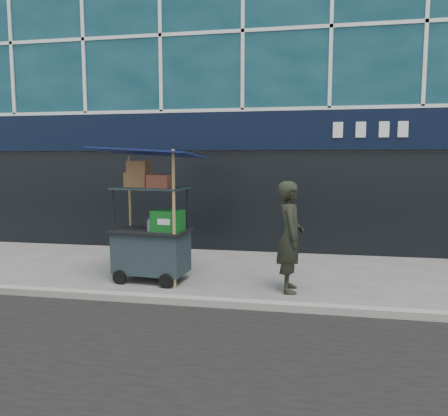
# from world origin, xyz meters

# --- Properties ---
(ground) EXTENTS (80.00, 80.00, 0.00)m
(ground) POSITION_xyz_m (0.00, 0.00, 0.00)
(ground) COLOR #61615D
(ground) RESTS_ON ground
(curb) EXTENTS (80.00, 0.18, 0.12)m
(curb) POSITION_xyz_m (0.00, -0.20, 0.06)
(curb) COLOR #999890
(curb) RESTS_ON ground
(building) EXTENTS (16.00, 6.20, 12.00)m
(building) POSITION_xyz_m (0.00, 6.95, 6.02)
(building) COLOR gray
(building) RESTS_ON ground
(vendor_cart) EXTENTS (1.93, 1.46, 2.46)m
(vendor_cart) POSITION_xyz_m (-1.26, 1.00, 0.86)
(vendor_cart) COLOR black
(vendor_cart) RESTS_ON ground
(vendor_man) EXTENTS (0.50, 0.72, 1.88)m
(vendor_man) POSITION_xyz_m (1.25, 0.81, 0.94)
(vendor_man) COLOR black
(vendor_man) RESTS_ON ground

